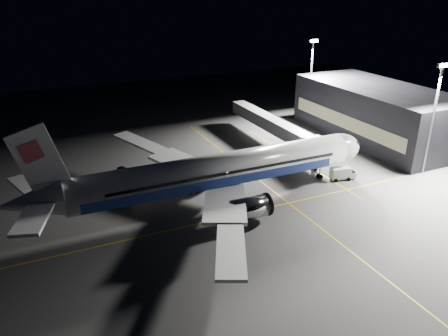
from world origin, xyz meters
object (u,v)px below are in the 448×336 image
service_truck (343,173)px  safety_cone_b (210,169)px  safety_cone_c (205,177)px  baggage_tug (122,173)px  safety_cone_a (165,197)px  airliner (212,172)px  jet_bridge (277,127)px  floodlight_mast_north (311,73)px  floodlight_mast_south (435,110)px

service_truck → safety_cone_b: bearing=156.2°
safety_cone_c → service_truck: bearing=-25.9°
baggage_tug → safety_cone_c: (13.81, -6.93, -0.57)m
baggage_tug → safety_cone_a: baggage_tug is taller
airliner → safety_cone_b: bearing=68.4°
jet_bridge → baggage_tug: 34.88m
safety_cone_a → safety_cone_c: size_ratio=0.82×
floodlight_mast_north → safety_cone_a: (-48.00, -27.99, -12.11)m
baggage_tug → safety_cone_a: 12.78m
baggage_tug → safety_cone_b: size_ratio=5.97×
floodlight_mast_north → safety_cone_c: bearing=-149.3°
safety_cone_a → safety_cone_c: 10.45m
safety_cone_a → safety_cone_c: bearing=28.4°
airliner → baggage_tug: size_ratio=19.30×
airliner → floodlight_mast_north: size_ratio=2.97×
floodlight_mast_south → service_truck: floodlight_mast_south is taller
service_truck → safety_cone_b: size_ratio=9.28×
airliner → jet_bridge: airliner is taller
airliner → safety_cone_c: 10.44m
floodlight_mast_south → safety_cone_b: bearing=153.4°
floodlight_mast_north → safety_cone_b: (-36.28, -19.86, -12.10)m
safety_cone_c → jet_bridge: bearing=23.6°
floodlight_mast_north → floodlight_mast_south: (0.00, -38.00, 0.00)m
airliner → floodlight_mast_north: floodlight_mast_north is taller
floodlight_mast_north → safety_cone_a: bearing=-149.8°
jet_bridge → floodlight_mast_south: floodlight_mast_south is taller
floodlight_mast_north → baggage_tug: size_ratio=6.50×
airliner → safety_cone_c: airliner is taller
airliner → floodlight_mast_south: 42.13m
baggage_tug → safety_cone_b: (16.34, -3.77, -0.62)m
service_truck → floodlight_mast_north: bearing=76.1°
baggage_tug → safety_cone_a: bearing=-88.0°
floodlight_mast_north → baggage_tug: bearing=-163.0°
jet_bridge → floodlight_mast_north: (18.00, 13.93, 7.79)m
service_truck → baggage_tug: service_truck is taller
floodlight_mast_south → service_truck: bearing=166.2°
safety_cone_a → safety_cone_b: (11.72, 8.13, 0.01)m
safety_cone_c → floodlight_mast_south: bearing=-21.1°
safety_cone_a → baggage_tug: bearing=111.2°
baggage_tug → safety_cone_a: (4.62, -11.90, -0.63)m
service_truck → safety_cone_c: bearing=165.4°
floodlight_mast_south → safety_cone_a: 50.51m
safety_cone_b → jet_bridge: bearing=18.0°
baggage_tug → safety_cone_b: baggage_tug is taller
floodlight_mast_south → baggage_tug: (-52.62, 21.91, -11.48)m
safety_cone_b → safety_cone_c: bearing=-128.6°
airliner → service_truck: bearing=-4.8°
floodlight_mast_south → safety_cone_b: (-36.28, 18.14, -12.10)m
airliner → floodlight_mast_south: size_ratio=2.97×
jet_bridge → safety_cone_a: bearing=-154.9°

